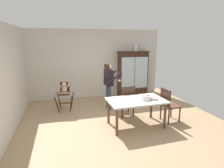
{
  "coord_description": "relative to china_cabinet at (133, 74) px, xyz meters",
  "views": [
    {
      "loc": [
        -1.34,
        -4.71,
        2.28
      ],
      "look_at": [
        0.14,
        0.7,
        0.95
      ],
      "focal_mm": 29.77,
      "sensor_mm": 36.0,
      "label": 1
    }
  ],
  "objects": [
    {
      "name": "birthday_cake",
      "position": [
        -0.74,
        -2.79,
        -0.13
      ],
      "size": [
        0.28,
        0.28,
        0.19
      ],
      "color": "white",
      "rests_on": "dining_table"
    },
    {
      "name": "serving_bowl",
      "position": [
        -0.51,
        -2.85,
        -0.16
      ],
      "size": [
        0.18,
        0.18,
        0.05
      ],
      "primitive_type": "cylinder",
      "color": "#C6AD93",
      "rests_on": "dining_table"
    },
    {
      "name": "adult_person",
      "position": [
        -1.35,
        -1.28,
        0.04
      ],
      "size": [
        0.56,
        0.54,
        1.53
      ],
      "rotation": [
        0.0,
        0.0,
        1.73
      ],
      "color": "#33425B",
      "rests_on": "ground_plane"
    },
    {
      "name": "china_cabinet",
      "position": [
        0.0,
        0.0,
        0.0
      ],
      "size": [
        1.25,
        0.48,
        1.85
      ],
      "color": "#382116",
      "rests_on": "ground_plane"
    },
    {
      "name": "ground_plane",
      "position": [
        -1.49,
        -2.37,
        -0.93
      ],
      "size": [
        6.24,
        6.24,
        0.0
      ],
      "primitive_type": "plane",
      "color": "tan"
    },
    {
      "name": "dining_chair_right_end",
      "position": [
        0.0,
        -2.7,
        -0.37
      ],
      "size": [
        0.48,
        0.48,
        0.96
      ],
      "rotation": [
        0.0,
        0.0,
        1.67
      ],
      "color": "#382116",
      "rests_on": "ground_plane"
    },
    {
      "name": "dining_chair_far_side",
      "position": [
        -0.99,
        -2.05,
        -0.37
      ],
      "size": [
        0.47,
        0.47,
        0.96
      ],
      "rotation": [
        0.0,
        0.0,
        3.21
      ],
      "color": "#382116",
      "rests_on": "ground_plane"
    },
    {
      "name": "ceramic_vase",
      "position": [
        0.09,
        0.0,
        1.04
      ],
      "size": [
        0.13,
        0.13,
        0.27
      ],
      "color": "white",
      "rests_on": "china_cabinet"
    },
    {
      "name": "wall_back",
      "position": [
        -1.49,
        0.26,
        0.42
      ],
      "size": [
        5.32,
        0.06,
        2.7
      ],
      "primitive_type": "cube",
      "color": "beige",
      "rests_on": "ground_plane"
    },
    {
      "name": "high_chair_with_toddler",
      "position": [
        -2.79,
        -1.04,
        -0.27
      ],
      "size": [
        0.65,
        0.75,
        0.95
      ],
      "rotation": [
        0.0,
        0.0,
        -0.15
      ],
      "color": "#382116",
      "rests_on": "ground_plane"
    },
    {
      "name": "dining_table",
      "position": [
        -0.97,
        -2.73,
        -0.28
      ],
      "size": [
        1.54,
        0.96,
        0.74
      ],
      "color": "silver",
      "rests_on": "ground_plane"
    },
    {
      "name": "wall_left",
      "position": [
        -4.12,
        -2.37,
        0.42
      ],
      "size": [
        0.06,
        5.32,
        2.7
      ],
      "primitive_type": "cube",
      "color": "beige",
      "rests_on": "ground_plane"
    }
  ]
}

